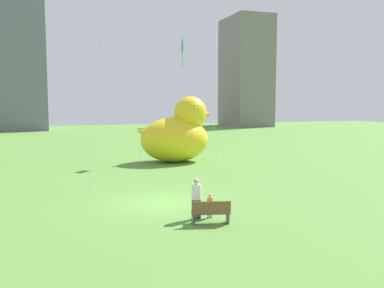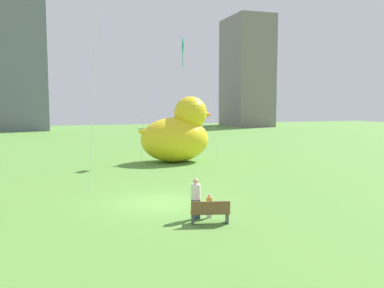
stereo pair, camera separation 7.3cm
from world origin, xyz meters
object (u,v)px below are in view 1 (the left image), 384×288
Objects in this scene: person_child at (210,205)px; kite_teal at (184,50)px; park_bench at (211,212)px; person_adult at (196,197)px; giant_inflatable_duck at (177,134)px.

kite_teal reaches higher than person_child.
person_child reaches higher than park_bench.
park_bench is 1.58× the size of person_child.
giant_inflatable_duck is at bearing 76.23° from person_adult.
person_child is at bearing -2.41° from person_adult.
person_adult is 0.26× the size of giant_inflatable_duck.
kite_teal is at bearing 75.76° from park_bench.
person_adult is 0.17× the size of kite_teal.
giant_inflatable_duck is (3.55, 16.52, 1.70)m from park_bench.
person_child is 0.10× the size of kite_teal.
park_bench is 19.65m from kite_teal.
kite_teal is (4.69, 16.46, 7.80)m from person_adult.
park_bench is at bearing -108.33° from person_child.
park_bench is 0.85m from person_child.
person_child is at bearing 71.67° from park_bench.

